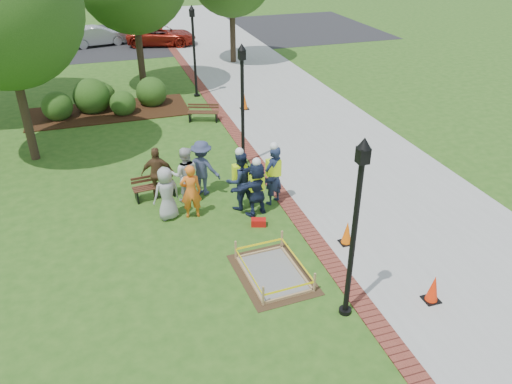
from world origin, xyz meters
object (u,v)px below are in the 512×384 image
object	(u,v)px
cone_front	(433,289)
hivis_worker_a	(257,187)
bench_near	(155,191)
lamp_near	(356,219)
hivis_worker_c	(240,179)
wet_concrete_pad	(273,267)
hivis_worker_b	(273,174)

from	to	relation	value
cone_front	hivis_worker_a	bearing A→B (deg)	118.41
bench_near	lamp_near	world-z (taller)	lamp_near
cone_front	lamp_near	xyz separation A→B (m)	(-2.07, 0.27, 2.13)
bench_near	hivis_worker_c	world-z (taller)	hivis_worker_c
wet_concrete_pad	hivis_worker_b	world-z (taller)	hivis_worker_b
wet_concrete_pad	cone_front	bearing A→B (deg)	-32.79
bench_near	lamp_near	xyz separation A→B (m)	(3.34, -6.55, 2.25)
wet_concrete_pad	hivis_worker_a	size ratio (longest dim) A/B	1.30
wet_concrete_pad	hivis_worker_a	distance (m)	3.00
lamp_near	hivis_worker_a	world-z (taller)	lamp_near
lamp_near	wet_concrete_pad	bearing A→B (deg)	121.66
hivis_worker_c	lamp_near	bearing A→B (deg)	-79.54
cone_front	hivis_worker_b	distance (m)	5.77
hivis_worker_b	hivis_worker_c	world-z (taller)	hivis_worker_b
hivis_worker_b	hivis_worker_c	bearing A→B (deg)	178.24
cone_front	hivis_worker_a	distance (m)	5.62
hivis_worker_a	hivis_worker_c	world-z (taller)	hivis_worker_c
wet_concrete_pad	hivis_worker_b	size ratio (longest dim) A/B	1.18
bench_near	hivis_worker_a	distance (m)	3.42
hivis_worker_a	hivis_worker_c	distance (m)	0.61
hivis_worker_a	hivis_worker_b	world-z (taller)	hivis_worker_b
lamp_near	hivis_worker_c	xyz separation A→B (m)	(-0.95, 5.14, -1.50)
lamp_near	hivis_worker_b	bearing A→B (deg)	88.96
lamp_near	cone_front	bearing A→B (deg)	-7.41
cone_front	hivis_worker_a	xyz separation A→B (m)	(-2.66, 4.92, 0.56)
lamp_near	hivis_worker_a	xyz separation A→B (m)	(-0.59, 4.65, -1.57)
wet_concrete_pad	hivis_worker_a	bearing A→B (deg)	80.16
cone_front	wet_concrete_pad	bearing A→B (deg)	147.21
cone_front	hivis_worker_a	world-z (taller)	hivis_worker_a
wet_concrete_pad	cone_front	distance (m)	3.76
wet_concrete_pad	hivis_worker_b	distance (m)	3.63
bench_near	hivis_worker_b	size ratio (longest dim) A/B	0.67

